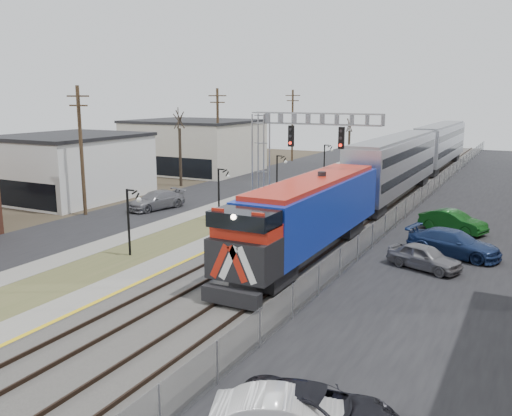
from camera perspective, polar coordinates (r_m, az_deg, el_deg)
The scene contains 20 objects.
street_west at distance 50.36m, azimuth -7.02°, elevation 1.13°, with size 7.00×120.00×0.04m, color black.
sidewalk at distance 47.97m, azimuth -2.59°, elevation 0.70°, with size 2.00×120.00×0.08m, color gray.
grass_median at distance 46.56m, azimuth 0.60°, elevation 0.35°, with size 4.00×120.00×0.06m, color #4C532C.
platform at distance 45.29m, azimuth 3.99°, elevation 0.11°, with size 2.00×120.00×0.24m, color gray.
ballast_bed at distance 43.57m, azimuth 10.01°, elevation -0.53°, with size 8.00×120.00×0.20m, color #595651.
platform_edge at distance 44.92m, azimuth 5.01°, elevation 0.16°, with size 0.24×120.00×0.01m, color gold.
track_near at distance 44.16m, azimuth 7.55°, elevation -0.06°, with size 1.58×120.00×0.15m.
track_far at distance 43.12m, azimuth 11.92°, elevation -0.50°, with size 1.58×120.00×0.15m.
train at distance 53.64m, azimuth 15.41°, elevation 4.54°, with size 3.00×63.05×5.33m.
signal_gantry at distance 37.23m, azimuth 2.87°, elevation 6.10°, with size 9.00×1.07×8.15m.
lampposts at distance 32.51m, azimuth -12.94°, elevation -1.44°, with size 0.14×62.14×4.00m.
utility_poles at distance 43.98m, azimuth -17.90°, elevation 5.66°, with size 0.28×80.28×10.00m.
fence at distance 42.38m, azimuth 15.45°, elevation -0.16°, with size 0.04×120.00×1.60m, color gray.
buildings_west at distance 48.54m, azimuth -23.83°, elevation 3.39°, with size 14.00×67.00×7.00m.
bare_trees at distance 53.80m, azimuth -5.74°, elevation 4.73°, with size 12.30×42.30×5.95m.
car_lot_c at distance 16.10m, azimuth 6.46°, elevation -20.69°, with size 2.16×4.69×1.30m, color black.
car_lot_d at distance 33.65m, azimuth 20.08°, elevation -3.57°, with size 2.17×5.33×1.55m, color navy.
car_lot_e at distance 30.71m, azimuth 17.30°, elevation -4.99°, with size 1.62×4.02×1.37m, color slate.
car_lot_f at distance 39.55m, azimuth 20.01°, elevation -1.39°, with size 1.57×4.49×1.48m, color #0E4612.
car_street_b at distance 45.40m, azimuth -10.47°, elevation 0.77°, with size 2.08×5.11×1.48m, color slate.
Camera 1 is at (16.77, -5.63, 9.29)m, focal length 38.00 mm.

